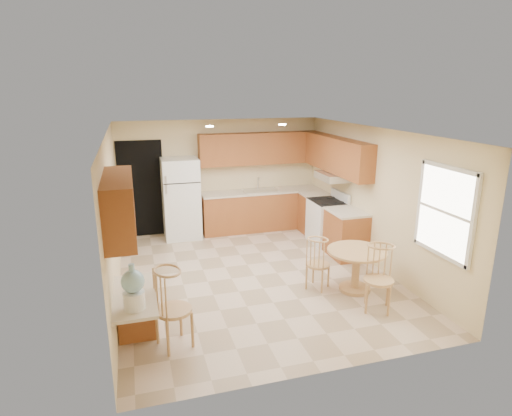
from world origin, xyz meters
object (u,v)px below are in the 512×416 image
object	(u,v)px
dining_table	(356,264)
stove	(327,221)
refrigerator	(181,198)
chair_desk	(174,304)
chair_table_a	(320,260)
water_crock	(133,289)
chair_table_b	(383,275)

from	to	relation	value
dining_table	stove	bearing A→B (deg)	76.36
refrigerator	chair_desk	xyz separation A→B (m)	(-0.60, -4.22, -0.23)
refrigerator	chair_table_a	bearing A→B (deg)	-60.72
refrigerator	water_crock	world-z (taller)	refrigerator
refrigerator	stove	distance (m)	3.15
chair_table_a	chair_desk	world-z (taller)	chair_desk
stove	chair_desk	size ratio (longest dim) A/B	1.05
stove	water_crock	size ratio (longest dim) A/B	2.03
refrigerator	chair_table_b	xyz separation A→B (m)	(2.35, -4.13, -0.27)
dining_table	chair_table_b	world-z (taller)	chair_table_b
refrigerator	chair_table_b	bearing A→B (deg)	-60.34
chair_desk	chair_table_a	bearing A→B (deg)	93.68
dining_table	chair_desk	xyz separation A→B (m)	(-2.95, -0.83, 0.18)
stove	dining_table	xyz separation A→B (m)	(-0.52, -2.16, -0.02)
chair_table_b	water_crock	world-z (taller)	water_crock
dining_table	chair_desk	distance (m)	3.07
refrigerator	dining_table	world-z (taller)	refrigerator
dining_table	chair_table_b	size ratio (longest dim) A/B	0.95
refrigerator	stove	xyz separation A→B (m)	(2.88, -1.22, -0.40)
water_crock	chair_table_a	bearing A→B (deg)	23.49
chair_table_a	dining_table	bearing A→B (deg)	30.21
chair_desk	chair_table_b	bearing A→B (deg)	72.79
stove	water_crock	distance (m)	5.12
chair_desk	refrigerator	bearing A→B (deg)	152.99
chair_table_b	chair_desk	world-z (taller)	chair_desk
dining_table	refrigerator	bearing A→B (deg)	124.78
chair_table_a	chair_table_b	xyz separation A→B (m)	(0.55, -0.91, 0.08)
refrigerator	chair_table_b	distance (m)	4.76
stove	chair_table_a	distance (m)	2.27
refrigerator	chair_table_a	xyz separation A→B (m)	(1.80, -3.22, -0.35)
chair_table_a	water_crock	distance (m)	3.15
refrigerator	chair_table_b	size ratio (longest dim) A/B	1.77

